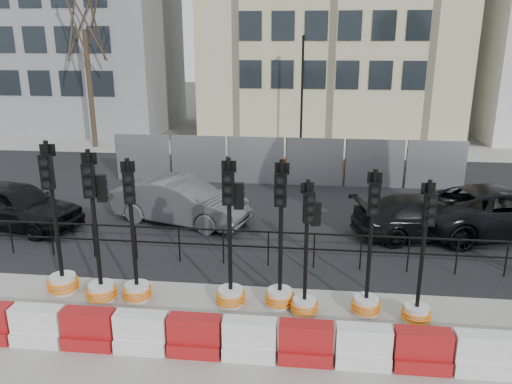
# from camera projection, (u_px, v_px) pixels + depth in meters

# --- Properties ---
(ground) EXTENTS (120.00, 120.00, 0.00)m
(ground) POSITION_uv_depth(u_px,v_px,m) (264.00, 288.00, 12.14)
(ground) COLOR #51514C
(ground) RESTS_ON ground
(sidewalk_near) EXTENTS (40.00, 6.00, 0.02)m
(sidewalk_near) POSITION_uv_depth(u_px,v_px,m) (248.00, 363.00, 9.29)
(sidewalk_near) COLOR gray
(sidewalk_near) RESTS_ON ground
(road) EXTENTS (40.00, 14.00, 0.03)m
(road) POSITION_uv_depth(u_px,v_px,m) (282.00, 199.00, 18.79)
(road) COLOR black
(road) RESTS_ON ground
(sidewalk_far) EXTENTS (40.00, 4.00, 0.02)m
(sidewalk_far) POSITION_uv_depth(u_px,v_px,m) (292.00, 149.00, 27.34)
(sidewalk_far) COLOR gray
(sidewalk_far) RESTS_ON ground
(building_grey) EXTENTS (11.00, 9.06, 14.00)m
(building_grey) POSITION_uv_depth(u_px,v_px,m) (83.00, 20.00, 32.46)
(building_grey) COLOR gray
(building_grey) RESTS_ON ground
(kerb_railing) EXTENTS (18.00, 0.04, 1.00)m
(kerb_railing) POSITION_uv_depth(u_px,v_px,m) (268.00, 242.00, 13.08)
(kerb_railing) COLOR black
(kerb_railing) RESTS_ON ground
(heras_fencing) EXTENTS (14.33, 1.72, 2.00)m
(heras_fencing) POSITION_uv_depth(u_px,v_px,m) (299.00, 165.00, 21.27)
(heras_fencing) COLOR gray
(heras_fencing) RESTS_ON ground
(lamp_post_far) EXTENTS (0.12, 0.56, 6.00)m
(lamp_post_far) POSITION_uv_depth(u_px,v_px,m) (302.00, 92.00, 25.38)
(lamp_post_far) COLOR black
(lamp_post_far) RESTS_ON ground
(tree_bare_far) EXTENTS (2.00, 2.00, 9.00)m
(tree_bare_far) POSITION_uv_depth(u_px,v_px,m) (84.00, 22.00, 26.08)
(tree_bare_far) COLOR #473828
(tree_bare_far) RESTS_ON ground
(barrier_row) EXTENTS (15.70, 0.50, 0.80)m
(barrier_row) POSITION_uv_depth(u_px,v_px,m) (250.00, 340.00, 9.37)
(barrier_row) COLOR #B70E24
(barrier_row) RESTS_ON ground
(traffic_signal_a) EXTENTS (0.73, 0.73, 3.68)m
(traffic_signal_a) POSITION_uv_depth(u_px,v_px,m) (60.00, 264.00, 11.67)
(traffic_signal_a) COLOR silver
(traffic_signal_a) RESTS_ON ground
(traffic_signal_b) EXTENTS (0.70, 0.70, 3.58)m
(traffic_signal_b) POSITION_uv_depth(u_px,v_px,m) (100.00, 267.00, 11.27)
(traffic_signal_b) COLOR silver
(traffic_signal_b) RESTS_ON ground
(traffic_signal_c) EXTENTS (0.66, 0.66, 3.37)m
(traffic_signal_c) POSITION_uv_depth(u_px,v_px,m) (136.00, 273.00, 11.35)
(traffic_signal_c) COLOR silver
(traffic_signal_c) RESTS_ON ground
(traffic_signal_d) EXTENTS (0.68, 0.68, 3.44)m
(traffic_signal_d) POSITION_uv_depth(u_px,v_px,m) (231.00, 273.00, 11.09)
(traffic_signal_d) COLOR silver
(traffic_signal_d) RESTS_ON ground
(traffic_signal_e) EXTENTS (0.67, 0.67, 3.41)m
(traffic_signal_e) POSITION_uv_depth(u_px,v_px,m) (280.00, 278.00, 11.08)
(traffic_signal_e) COLOR silver
(traffic_signal_e) RESTS_ON ground
(traffic_signal_f) EXTENTS (0.61, 0.61, 3.07)m
(traffic_signal_f) POSITION_uv_depth(u_px,v_px,m) (306.00, 284.00, 10.75)
(traffic_signal_f) COLOR silver
(traffic_signal_f) RESTS_ON ground
(traffic_signal_g) EXTENTS (0.65, 0.65, 3.29)m
(traffic_signal_g) POSITION_uv_depth(u_px,v_px,m) (367.00, 286.00, 10.78)
(traffic_signal_g) COLOR silver
(traffic_signal_g) RESTS_ON ground
(traffic_signal_h) EXTENTS (0.62, 0.62, 3.16)m
(traffic_signal_h) POSITION_uv_depth(u_px,v_px,m) (418.00, 295.00, 10.46)
(traffic_signal_h) COLOR silver
(traffic_signal_h) RESTS_ON ground
(car_a) EXTENTS (3.83, 5.20, 1.49)m
(car_a) POSITION_uv_depth(u_px,v_px,m) (16.00, 205.00, 15.84)
(car_a) COLOR black
(car_a) RESTS_ON ground
(car_b) EXTENTS (3.91, 5.29, 1.47)m
(car_b) POSITION_uv_depth(u_px,v_px,m) (181.00, 201.00, 16.26)
(car_b) COLOR #4C4C51
(car_b) RESTS_ON ground
(car_c) EXTENTS (3.94, 5.31, 1.29)m
(car_c) POSITION_uv_depth(u_px,v_px,m) (426.00, 217.00, 15.09)
(car_c) COLOR black
(car_c) RESTS_ON ground
(car_d) EXTENTS (5.18, 6.64, 1.50)m
(car_d) POSITION_uv_depth(u_px,v_px,m) (500.00, 211.00, 15.30)
(car_d) COLOR black
(car_d) RESTS_ON ground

